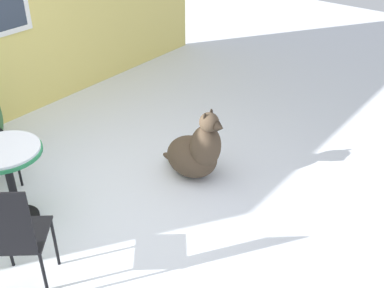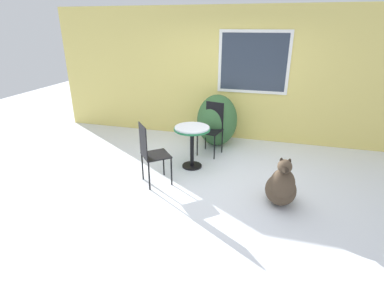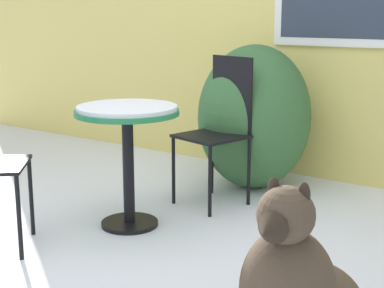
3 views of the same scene
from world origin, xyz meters
name	(u,v)px [view 3 (image 3 of 3)]	position (x,y,z in m)	size (l,w,h in m)	color
ground_plane	(124,272)	(0.00, 0.00, 0.00)	(16.00, 16.00, 0.00)	white
shrub_left	(254,117)	(-0.20, 1.68, 0.53)	(0.81, 0.86, 1.05)	#386638
patio_table	(127,131)	(-0.41, 0.52, 0.59)	(0.62, 0.62, 0.74)	black
patio_chair_near_table	(220,124)	(-0.21, 1.23, 0.54)	(0.47, 0.47, 0.99)	black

